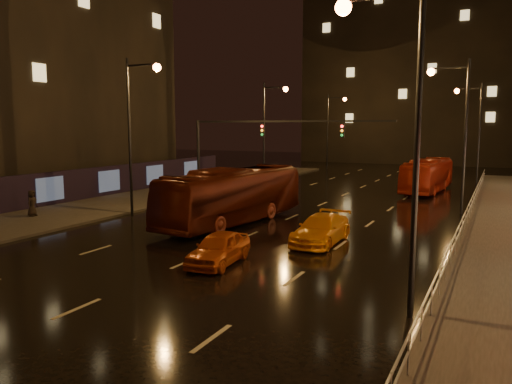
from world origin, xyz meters
TOP-DOWN VIEW (x-y plane):
  - ground at (0.00, 20.00)m, footprint 140.00×140.00m
  - sidewalk_left at (-13.50, 15.00)m, footprint 7.00×70.00m
  - building_distant at (4.00, 72.00)m, footprint 44.00×16.00m
  - hoarding_left at (-17.20, 12.00)m, footprint 0.30×46.00m
  - traffic_signal at (-5.06, 20.00)m, footprint 15.31×0.32m
  - streetlight_right at (8.92, 2.00)m, footprint 2.64×0.50m
  - railing_right at (10.20, 18.00)m, footprint 0.05×56.00m
  - bus_red at (-2.46, 12.70)m, footprint 3.94×12.05m
  - bus_curb at (6.00, 32.77)m, footprint 3.21×10.63m
  - taxi_near at (1.40, 4.48)m, footprint 1.99×4.13m
  - taxi_far at (4.00, 10.00)m, footprint 1.99×4.81m
  - pedestrian_c at (-14.44, 8.32)m, footprint 0.73×0.92m

SIDE VIEW (x-z plane):
  - ground at x=0.00m, z-range 0.00..0.00m
  - sidewalk_left at x=-13.50m, z-range 0.00..0.15m
  - taxi_near at x=1.40m, z-range 0.00..1.36m
  - taxi_far at x=4.00m, z-range 0.00..1.39m
  - railing_right at x=10.20m, z-range 0.40..1.40m
  - pedestrian_c at x=-14.44m, z-range 0.15..1.80m
  - hoarding_left at x=-17.20m, z-range 0.00..2.50m
  - bus_curb at x=6.00m, z-range 0.00..2.92m
  - bus_red at x=-2.46m, z-range 0.00..3.30m
  - traffic_signal at x=-5.06m, z-range 1.64..7.84m
  - streetlight_right at x=8.92m, z-range 1.43..11.43m
  - building_distant at x=4.00m, z-range 0.00..36.00m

